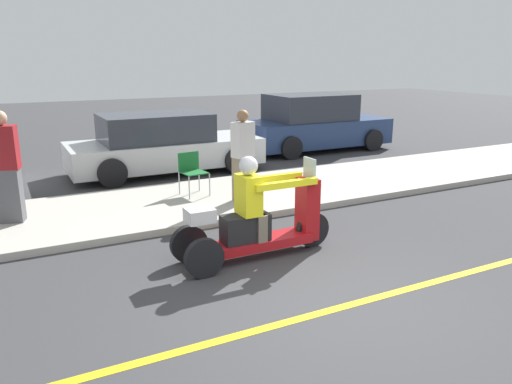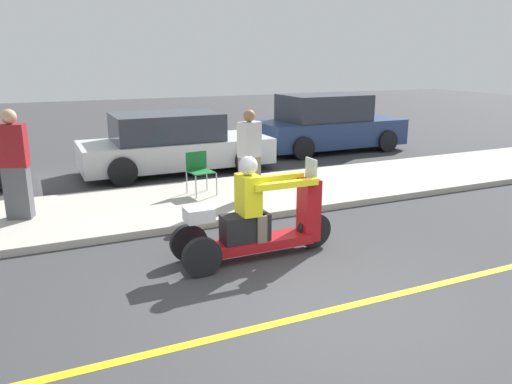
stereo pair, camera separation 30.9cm
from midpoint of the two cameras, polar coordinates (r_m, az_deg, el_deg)
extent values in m
plane|color=#38383A|center=(5.81, 9.91, -13.26)|extent=(60.00, 60.00, 0.00)
cube|color=gold|center=(5.76, 9.06, -13.47)|extent=(24.00, 0.12, 0.01)
cube|color=#B2ADA3|center=(9.64, -5.60, -1.05)|extent=(28.00, 2.80, 0.12)
cylinder|color=black|center=(7.47, 7.83, -4.37)|extent=(0.53, 0.10, 0.53)
cylinder|color=black|center=(6.46, -4.81, -7.45)|extent=(0.53, 0.10, 0.53)
cylinder|color=black|center=(6.97, -6.42, -5.78)|extent=(0.53, 0.10, 0.53)
cube|color=#AD1419|center=(7.05, 1.26, -5.89)|extent=(1.65, 0.40, 0.13)
cube|color=black|center=(6.89, 0.03, -4.10)|extent=(0.66, 0.31, 0.38)
cube|color=#AD1419|center=(7.31, 7.26, -2.01)|extent=(0.24, 0.31, 0.91)
cube|color=silver|center=(7.17, 7.55, 2.64)|extent=(0.03, 0.29, 0.30)
cube|color=silver|center=(6.57, -5.22, -2.56)|extent=(0.36, 0.31, 0.18)
cube|color=yellow|center=(6.77, 0.42, -0.32)|extent=(0.26, 0.38, 0.55)
sphere|color=silver|center=(6.68, 0.43, 3.03)|extent=(0.26, 0.26, 0.26)
cube|color=#726656|center=(6.86, 1.82, -4.20)|extent=(0.14, 0.14, 0.38)
cube|color=#726656|center=(7.07, 0.96, -3.61)|extent=(0.14, 0.14, 0.38)
cube|color=yellow|center=(6.78, 4.82, 0.84)|extent=(0.96, 0.09, 0.09)
cube|color=yellow|center=(7.12, 3.25, 1.57)|extent=(0.96, 0.09, 0.09)
cube|color=gray|center=(9.39, 0.20, 1.56)|extent=(0.42, 0.34, 0.82)
cube|color=silver|center=(9.24, 0.20, 6.01)|extent=(0.46, 0.36, 0.65)
sphere|color=#9E704C|center=(9.18, 0.21, 8.70)|extent=(0.22, 0.22, 0.22)
cube|color=#515156|center=(9.13, -24.65, -0.06)|extent=(0.45, 0.36, 0.88)
cube|color=maroon|center=(8.97, -25.20, 4.82)|extent=(0.49, 0.38, 0.70)
sphere|color=tan|center=(8.91, -25.54, 7.78)|extent=(0.24, 0.24, 0.24)
cylinder|color=#A5A8AD|center=(9.56, -5.96, 0.54)|extent=(0.02, 0.02, 0.44)
cylinder|color=#A5A8AD|center=(9.75, -3.62, 0.88)|extent=(0.02, 0.02, 0.44)
cylinder|color=#A5A8AD|center=(9.95, -7.04, 1.09)|extent=(0.02, 0.02, 0.44)
cylinder|color=#A5A8AD|center=(10.13, -4.77, 1.41)|extent=(0.02, 0.02, 0.44)
cube|color=#19662D|center=(9.79, -5.38, 2.29)|extent=(0.49, 0.49, 0.02)
cube|color=#19662D|center=(9.94, -5.96, 3.55)|extent=(0.44, 0.07, 0.38)
cube|color=navy|center=(15.31, 8.92, 6.78)|extent=(4.41, 1.88, 0.74)
cube|color=#2D333D|center=(15.10, 8.33, 9.55)|extent=(2.43, 1.69, 0.75)
cylinder|color=black|center=(15.45, 15.28, 5.64)|extent=(0.64, 0.22, 0.64)
cylinder|color=black|center=(16.92, 11.23, 6.68)|extent=(0.64, 0.22, 0.64)
cylinder|color=black|center=(13.81, 6.03, 5.01)|extent=(0.64, 0.22, 0.64)
cylinder|color=black|center=(15.43, 2.48, 6.15)|extent=(0.64, 0.22, 0.64)
cube|color=silver|center=(12.42, -8.34, 4.56)|extent=(4.58, 1.81, 0.62)
cube|color=#2D333D|center=(12.26, -9.48, 7.37)|extent=(2.52, 1.63, 0.65)
cylinder|color=black|center=(12.13, -0.31, 3.67)|extent=(0.64, 0.22, 0.64)
cylinder|color=black|center=(13.77, -3.42, 5.03)|extent=(0.64, 0.22, 0.64)
cylinder|color=black|center=(11.26, -14.27, 2.29)|extent=(0.64, 0.22, 0.64)
cylinder|color=black|center=(13.01, -15.76, 3.89)|extent=(0.64, 0.22, 0.64)
camera|label=1|loc=(0.15, -88.70, 0.35)|focal=35.00mm
camera|label=2|loc=(0.15, 91.30, -0.35)|focal=35.00mm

